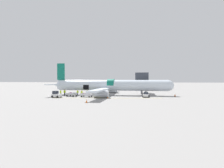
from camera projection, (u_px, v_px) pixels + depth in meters
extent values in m
plane|color=gray|center=(106.00, 97.00, 46.52)|extent=(500.00, 500.00, 0.00)
cube|color=yellow|center=(108.00, 98.00, 43.25)|extent=(26.97, 4.18, 0.01)
cylinder|color=#4C4C51|center=(142.00, 88.00, 57.28)|extent=(0.60, 0.60, 3.40)
cube|color=silver|center=(142.00, 79.00, 57.20)|extent=(3.01, 10.93, 3.01)
cube|color=#333842|center=(142.00, 79.00, 52.41)|extent=(3.92, 1.60, 3.62)
cylinder|color=silver|center=(111.00, 85.00, 51.75)|extent=(32.81, 3.19, 3.19)
sphere|color=silver|center=(168.00, 86.00, 49.10)|extent=(3.03, 3.03, 3.03)
cone|color=silver|center=(59.00, 85.00, 54.40)|extent=(3.67, 2.94, 2.94)
cylinder|color=#0F6B56|center=(111.00, 84.00, 51.71)|extent=(1.97, 3.20, 3.20)
cube|color=#0F6B56|center=(61.00, 72.00, 54.20)|extent=(2.39, 0.28, 5.12)
cube|color=silver|center=(54.00, 84.00, 49.88)|extent=(1.01, 8.95, 0.20)
cube|color=silver|center=(67.00, 84.00, 58.71)|extent=(1.01, 8.95, 0.20)
cube|color=silver|center=(100.00, 90.00, 43.63)|extent=(2.41, 15.98, 0.40)
cube|color=silver|center=(111.00, 87.00, 60.34)|extent=(2.41, 15.98, 0.40)
cylinder|color=#B2B7BF|center=(101.00, 94.00, 43.78)|extent=(3.75, 1.90, 1.90)
cylinder|color=#B2B7BF|center=(112.00, 90.00, 60.17)|extent=(3.75, 1.90, 1.90)
cube|color=black|center=(86.00, 87.00, 51.37)|extent=(1.70, 0.12, 1.40)
cylinder|color=#56565B|center=(146.00, 91.00, 50.14)|extent=(0.22, 0.22, 1.53)
sphere|color=black|center=(146.00, 94.00, 50.16)|extent=(1.19, 1.19, 1.19)
cylinder|color=#56565B|center=(98.00, 91.00, 50.05)|extent=(0.22, 0.22, 1.53)
sphere|color=black|center=(98.00, 94.00, 50.07)|extent=(1.19, 1.19, 1.19)
cylinder|color=#56565B|center=(102.00, 90.00, 54.58)|extent=(0.22, 0.22, 1.53)
sphere|color=black|center=(102.00, 92.00, 54.60)|extent=(1.19, 1.19, 1.19)
cube|color=white|center=(146.00, 95.00, 45.62)|extent=(1.52, 2.81, 0.49)
cube|color=#232833|center=(146.00, 93.00, 46.07)|extent=(1.20, 1.31, 0.59)
cube|color=black|center=(146.00, 95.00, 46.98)|extent=(1.17, 0.22, 0.24)
sphere|color=black|center=(149.00, 96.00, 46.37)|extent=(0.56, 0.56, 0.56)
sphere|color=black|center=(144.00, 96.00, 46.67)|extent=(0.56, 0.56, 0.56)
sphere|color=black|center=(148.00, 97.00, 44.58)|extent=(0.56, 0.56, 0.56)
sphere|color=black|center=(143.00, 96.00, 44.89)|extent=(0.56, 0.56, 0.56)
cube|color=white|center=(57.00, 95.00, 44.73)|extent=(2.55, 1.88, 0.69)
cube|color=#232833|center=(55.00, 92.00, 44.84)|extent=(1.25, 1.43, 0.76)
cube|color=black|center=(53.00, 96.00, 45.13)|extent=(0.36, 1.34, 0.35)
sphere|color=black|center=(56.00, 96.00, 45.67)|extent=(0.56, 0.56, 0.56)
sphere|color=black|center=(52.00, 97.00, 44.33)|extent=(0.56, 0.56, 0.56)
sphere|color=black|center=(61.00, 96.00, 45.14)|extent=(0.56, 0.56, 0.56)
sphere|color=black|center=(58.00, 97.00, 43.80)|extent=(0.56, 0.56, 0.56)
cube|color=#B7BABF|center=(72.00, 95.00, 47.66)|extent=(2.94, 2.11, 0.05)
cube|color=#B7BABF|center=(76.00, 94.00, 47.24)|extent=(0.32, 1.70, 0.45)
cube|color=#B7BABF|center=(70.00, 94.00, 46.87)|extent=(2.63, 0.47, 0.45)
cube|color=#B7BABF|center=(73.00, 93.00, 48.44)|extent=(2.63, 0.47, 0.45)
cube|color=#333338|center=(78.00, 96.00, 47.10)|extent=(0.90, 0.22, 0.06)
sphere|color=black|center=(73.00, 96.00, 46.56)|extent=(0.40, 0.40, 0.40)
sphere|color=black|center=(76.00, 96.00, 48.19)|extent=(0.40, 0.40, 0.40)
sphere|color=black|center=(67.00, 96.00, 47.15)|extent=(0.40, 0.40, 0.40)
sphere|color=black|center=(70.00, 95.00, 48.78)|extent=(0.40, 0.40, 0.40)
cube|color=#721951|center=(71.00, 93.00, 47.57)|extent=(0.54, 0.37, 0.56)
cube|color=olive|center=(72.00, 94.00, 47.73)|extent=(0.38, 0.31, 0.37)
cube|color=#1E2347|center=(74.00, 94.00, 47.81)|extent=(0.33, 0.21, 0.44)
cube|color=black|center=(68.00, 94.00, 47.72)|extent=(0.36, 0.29, 0.40)
cube|color=silver|center=(87.00, 95.00, 46.23)|extent=(3.26, 1.84, 0.05)
cube|color=silver|center=(92.00, 94.00, 45.84)|extent=(0.20, 1.56, 0.54)
cube|color=silver|center=(85.00, 94.00, 45.49)|extent=(3.06, 0.33, 0.54)
cube|color=silver|center=(88.00, 94.00, 46.95)|extent=(3.06, 0.33, 0.54)
cube|color=#333338|center=(94.00, 96.00, 45.73)|extent=(0.90, 0.16, 0.06)
sphere|color=black|center=(89.00, 97.00, 45.20)|extent=(0.40, 0.40, 0.40)
sphere|color=black|center=(91.00, 96.00, 46.72)|extent=(0.40, 0.40, 0.40)
sphere|color=black|center=(81.00, 96.00, 45.75)|extent=(0.40, 0.40, 0.40)
sphere|color=black|center=(84.00, 96.00, 47.27)|extent=(0.40, 0.40, 0.40)
cube|color=black|center=(90.00, 95.00, 46.04)|extent=(0.48, 0.22, 0.36)
cube|color=#721951|center=(84.00, 94.00, 46.58)|extent=(0.40, 0.20, 0.59)
cube|color=#2D2D33|center=(88.00, 95.00, 46.41)|extent=(0.39, 0.26, 0.32)
cylinder|color=#2D2D33|center=(88.00, 94.00, 49.50)|extent=(0.41, 0.41, 0.85)
cylinder|color=#B7E019|center=(88.00, 92.00, 49.48)|extent=(0.53, 0.53, 0.67)
sphere|color=#9E7556|center=(88.00, 90.00, 49.47)|extent=(0.23, 0.23, 0.23)
cylinder|color=#B7E019|center=(88.00, 92.00, 49.70)|extent=(0.17, 0.17, 0.61)
cylinder|color=#B7E019|center=(88.00, 92.00, 49.25)|extent=(0.17, 0.17, 0.61)
cylinder|color=black|center=(65.00, 94.00, 50.13)|extent=(0.44, 0.44, 0.86)
cylinder|color=#B7E019|center=(65.00, 91.00, 50.11)|extent=(0.57, 0.57, 0.68)
sphere|color=tan|center=(65.00, 90.00, 50.10)|extent=(0.24, 0.24, 0.24)
cylinder|color=#B7E019|center=(65.00, 92.00, 50.23)|extent=(0.18, 0.18, 0.62)
cylinder|color=#B7E019|center=(64.00, 92.00, 49.99)|extent=(0.18, 0.18, 0.62)
cylinder|color=#1E2338|center=(82.00, 94.00, 49.75)|extent=(0.39, 0.39, 0.77)
cylinder|color=#CCE523|center=(82.00, 92.00, 49.73)|extent=(0.50, 0.50, 0.61)
sphere|color=beige|center=(82.00, 91.00, 49.72)|extent=(0.21, 0.21, 0.21)
cylinder|color=#CCE523|center=(81.00, 92.00, 49.65)|extent=(0.16, 0.16, 0.56)
cylinder|color=#CCE523|center=(82.00, 92.00, 49.82)|extent=(0.16, 0.16, 0.56)
cylinder|color=#1E2338|center=(61.00, 95.00, 47.74)|extent=(0.45, 0.45, 0.87)
cylinder|color=#B7E019|center=(61.00, 92.00, 47.72)|extent=(0.57, 0.57, 0.68)
sphere|color=brown|center=(61.00, 90.00, 47.71)|extent=(0.24, 0.24, 0.24)
cylinder|color=#B7E019|center=(60.00, 92.00, 47.92)|extent=(0.18, 0.18, 0.63)
cylinder|color=#B7E019|center=(61.00, 92.00, 47.52)|extent=(0.18, 0.18, 0.63)
cylinder|color=#1E2338|center=(78.00, 94.00, 50.30)|extent=(0.40, 0.40, 0.78)
cylinder|color=#B7E019|center=(78.00, 92.00, 50.28)|extent=(0.51, 0.51, 0.61)
sphere|color=tan|center=(78.00, 90.00, 50.27)|extent=(0.21, 0.21, 0.21)
cylinder|color=#B7E019|center=(77.00, 92.00, 50.19)|extent=(0.16, 0.16, 0.56)
cylinder|color=#B7E019|center=(78.00, 92.00, 50.38)|extent=(0.16, 0.16, 0.56)
cube|color=black|center=(175.00, 96.00, 47.84)|extent=(0.64, 0.64, 0.03)
cone|color=orange|center=(175.00, 95.00, 47.83)|extent=(0.48, 0.48, 0.70)
cylinder|color=white|center=(175.00, 95.00, 47.83)|extent=(0.28, 0.28, 0.08)
cube|color=black|center=(87.00, 103.00, 34.62)|extent=(0.56, 0.56, 0.03)
cone|color=orange|center=(87.00, 101.00, 34.61)|extent=(0.41, 0.41, 0.71)
cylinder|color=white|center=(87.00, 101.00, 34.61)|extent=(0.24, 0.24, 0.08)
cube|color=black|center=(108.00, 98.00, 43.10)|extent=(0.52, 0.52, 0.03)
cone|color=orange|center=(108.00, 97.00, 43.09)|extent=(0.39, 0.39, 0.62)
cylinder|color=white|center=(108.00, 97.00, 43.09)|extent=(0.22, 0.22, 0.07)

